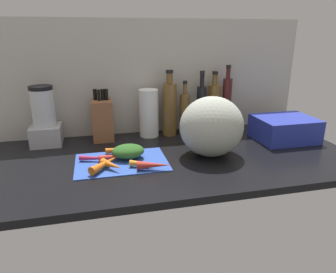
% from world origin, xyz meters
% --- Properties ---
extents(ground_plane, '(1.70, 0.80, 0.03)m').
position_xyz_m(ground_plane, '(0.00, 0.00, -0.01)').
color(ground_plane, black).
extents(wall_back, '(1.70, 0.03, 0.60)m').
position_xyz_m(wall_back, '(0.00, 0.39, 0.30)').
color(wall_back, '#BCB7AD').
rests_on(wall_back, ground_plane).
extents(cutting_board, '(0.39, 0.27, 0.01)m').
position_xyz_m(cutting_board, '(-0.21, -0.04, 0.00)').
color(cutting_board, '#2D51B7').
rests_on(cutting_board, ground_plane).
extents(carrot_0, '(0.17, 0.07, 0.02)m').
position_xyz_m(carrot_0, '(-0.30, -0.01, 0.02)').
color(carrot_0, '#B2264C').
rests_on(carrot_0, cutting_board).
extents(carrot_1, '(0.17, 0.04, 0.03)m').
position_xyz_m(carrot_1, '(-0.22, -0.02, 0.02)').
color(carrot_1, red).
rests_on(carrot_1, cutting_board).
extents(carrot_2, '(0.17, 0.03, 0.03)m').
position_xyz_m(carrot_2, '(-0.19, 0.06, 0.02)').
color(carrot_2, orange).
rests_on(carrot_2, cutting_board).
extents(carrot_3, '(0.09, 0.10, 0.03)m').
position_xyz_m(carrot_3, '(-0.25, -0.11, 0.03)').
color(carrot_3, orange).
rests_on(carrot_3, cutting_board).
extents(carrot_4, '(0.12, 0.07, 0.03)m').
position_xyz_m(carrot_4, '(-0.12, -0.12, 0.02)').
color(carrot_4, orange).
rests_on(carrot_4, cutting_board).
extents(carrot_5, '(0.14, 0.06, 0.04)m').
position_xyz_m(carrot_5, '(-0.09, -0.15, 0.03)').
color(carrot_5, red).
rests_on(carrot_5, cutting_board).
extents(carrot_6, '(0.14, 0.16, 0.03)m').
position_xyz_m(carrot_6, '(-0.28, -0.09, 0.03)').
color(carrot_6, orange).
rests_on(carrot_6, cutting_board).
extents(carrot_greens_pile, '(0.14, 0.11, 0.06)m').
position_xyz_m(carrot_greens_pile, '(-0.17, -0.01, 0.04)').
color(carrot_greens_pile, '#2D6023').
rests_on(carrot_greens_pile, cutting_board).
extents(winter_squash, '(0.29, 0.26, 0.27)m').
position_xyz_m(winter_squash, '(0.19, -0.04, 0.13)').
color(winter_squash, '#B2B7A8').
rests_on(winter_squash, ground_plane).
extents(knife_block, '(0.10, 0.13, 0.26)m').
position_xyz_m(knife_block, '(-0.27, 0.29, 0.11)').
color(knife_block, brown).
rests_on(knife_block, ground_plane).
extents(blender_appliance, '(0.14, 0.14, 0.29)m').
position_xyz_m(blender_appliance, '(-0.55, 0.28, 0.13)').
color(blender_appliance, '#B2B2B7').
rests_on(blender_appliance, ground_plane).
extents(paper_towel_roll, '(0.10, 0.10, 0.25)m').
position_xyz_m(paper_towel_roll, '(-0.03, 0.30, 0.13)').
color(paper_towel_roll, white).
rests_on(paper_towel_roll, ground_plane).
extents(bottle_0, '(0.08, 0.08, 0.35)m').
position_xyz_m(bottle_0, '(0.08, 0.29, 0.15)').
color(bottle_0, brown).
rests_on(bottle_0, ground_plane).
extents(bottle_1, '(0.05, 0.05, 0.29)m').
position_xyz_m(bottle_1, '(0.17, 0.28, 0.12)').
color(bottle_1, brown).
rests_on(bottle_1, ground_plane).
extents(bottle_2, '(0.05, 0.05, 0.34)m').
position_xyz_m(bottle_2, '(0.26, 0.28, 0.14)').
color(bottle_2, black).
rests_on(bottle_2, ground_plane).
extents(bottle_3, '(0.07, 0.07, 0.33)m').
position_xyz_m(bottle_3, '(0.34, 0.31, 0.14)').
color(bottle_3, brown).
rests_on(bottle_3, ground_plane).
extents(bottle_4, '(0.05, 0.05, 0.37)m').
position_xyz_m(bottle_4, '(0.41, 0.29, 0.16)').
color(bottle_4, '#471919').
rests_on(bottle_4, ground_plane).
extents(dish_rack, '(0.29, 0.24, 0.12)m').
position_xyz_m(dish_rack, '(0.64, 0.07, 0.06)').
color(dish_rack, '#2838AD').
rests_on(dish_rack, ground_plane).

